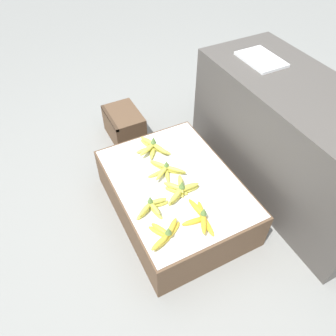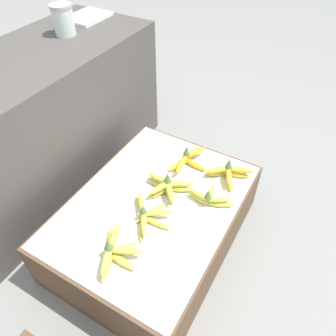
{
  "view_description": "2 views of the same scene",
  "coord_description": "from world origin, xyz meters",
  "px_view_note": "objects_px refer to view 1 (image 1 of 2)",
  "views": [
    {
      "loc": [
        1.14,
        -0.63,
        1.75
      ],
      "look_at": [
        -0.1,
        0.0,
        0.3
      ],
      "focal_mm": 35.0,
      "sensor_mm": 36.0,
      "label": 1
    },
    {
      "loc": [
        -0.8,
        -0.53,
        1.42
      ],
      "look_at": [
        0.11,
        -0.01,
        0.42
      ],
      "focal_mm": 35.0,
      "sensor_mm": 36.0,
      "label": 2
    }
  ],
  "objects_px": {
    "banana_bunch_front_right": "(165,234)",
    "banana_bunch_middle_right": "(201,217)",
    "wooden_crate": "(124,125)",
    "banana_bunch_middle_left": "(152,147)",
    "banana_bunch_front_midright": "(152,207)",
    "banana_bunch_middle_midleft": "(165,170)",
    "foam_tray_white": "(261,59)",
    "banana_bunch_middle_midright": "(180,189)"
  },
  "relations": [
    {
      "from": "banana_bunch_middle_left",
      "to": "banana_bunch_middle_midleft",
      "type": "height_order",
      "value": "banana_bunch_middle_left"
    },
    {
      "from": "wooden_crate",
      "to": "banana_bunch_middle_midleft",
      "type": "relative_size",
      "value": 1.48
    },
    {
      "from": "banana_bunch_middle_left",
      "to": "banana_bunch_middle_midleft",
      "type": "relative_size",
      "value": 1.03
    },
    {
      "from": "banana_bunch_middle_midright",
      "to": "foam_tray_white",
      "type": "bearing_deg",
      "value": 116.74
    },
    {
      "from": "wooden_crate",
      "to": "banana_bunch_front_right",
      "type": "height_order",
      "value": "banana_bunch_front_right"
    },
    {
      "from": "banana_bunch_middle_left",
      "to": "wooden_crate",
      "type": "bearing_deg",
      "value": -179.88
    },
    {
      "from": "foam_tray_white",
      "to": "banana_bunch_middle_midright",
      "type": "bearing_deg",
      "value": -63.26
    },
    {
      "from": "banana_bunch_front_right",
      "to": "banana_bunch_middle_midright",
      "type": "height_order",
      "value": "banana_bunch_middle_midright"
    },
    {
      "from": "wooden_crate",
      "to": "banana_bunch_front_right",
      "type": "bearing_deg",
      "value": -10.71
    },
    {
      "from": "banana_bunch_front_right",
      "to": "banana_bunch_middle_left",
      "type": "relative_size",
      "value": 0.95
    },
    {
      "from": "foam_tray_white",
      "to": "banana_bunch_front_right",
      "type": "bearing_deg",
      "value": -58.17
    },
    {
      "from": "banana_bunch_middle_left",
      "to": "foam_tray_white",
      "type": "distance_m",
      "value": 0.88
    },
    {
      "from": "banana_bunch_front_midright",
      "to": "banana_bunch_middle_midright",
      "type": "distance_m",
      "value": 0.2
    },
    {
      "from": "wooden_crate",
      "to": "foam_tray_white",
      "type": "relative_size",
      "value": 1.17
    },
    {
      "from": "banana_bunch_front_midright",
      "to": "banana_bunch_middle_right",
      "type": "distance_m",
      "value": 0.27
    },
    {
      "from": "wooden_crate",
      "to": "banana_bunch_middle_midleft",
      "type": "xyz_separation_m",
      "value": [
        0.75,
        -0.01,
        0.19
      ]
    },
    {
      "from": "wooden_crate",
      "to": "banana_bunch_middle_midleft",
      "type": "height_order",
      "value": "banana_bunch_middle_midleft"
    },
    {
      "from": "banana_bunch_middle_midleft",
      "to": "wooden_crate",
      "type": "bearing_deg",
      "value": 179.17
    },
    {
      "from": "banana_bunch_front_right",
      "to": "foam_tray_white",
      "type": "bearing_deg",
      "value": 121.83
    },
    {
      "from": "banana_bunch_front_midright",
      "to": "banana_bunch_front_right",
      "type": "height_order",
      "value": "banana_bunch_front_right"
    },
    {
      "from": "banana_bunch_front_midright",
      "to": "banana_bunch_front_right",
      "type": "relative_size",
      "value": 0.96
    },
    {
      "from": "banana_bunch_middle_midleft",
      "to": "banana_bunch_middle_right",
      "type": "distance_m",
      "value": 0.4
    },
    {
      "from": "banana_bunch_middle_left",
      "to": "banana_bunch_front_right",
      "type": "bearing_deg",
      "value": -19.53
    },
    {
      "from": "banana_bunch_middle_left",
      "to": "foam_tray_white",
      "type": "relative_size",
      "value": 0.81
    },
    {
      "from": "foam_tray_white",
      "to": "banana_bunch_middle_left",
      "type": "bearing_deg",
      "value": -90.65
    },
    {
      "from": "banana_bunch_front_right",
      "to": "banana_bunch_middle_midright",
      "type": "xyz_separation_m",
      "value": [
        -0.22,
        0.21,
        0.0
      ]
    },
    {
      "from": "wooden_crate",
      "to": "banana_bunch_front_right",
      "type": "xyz_separation_m",
      "value": [
        1.16,
        -0.22,
        0.2
      ]
    },
    {
      "from": "banana_bunch_front_right",
      "to": "banana_bunch_middle_midright",
      "type": "distance_m",
      "value": 0.31
    },
    {
      "from": "banana_bunch_front_right",
      "to": "banana_bunch_middle_right",
      "type": "bearing_deg",
      "value": 91.21
    },
    {
      "from": "banana_bunch_front_midright",
      "to": "banana_bunch_middle_midright",
      "type": "xyz_separation_m",
      "value": [
        -0.04,
        0.2,
        0.0
      ]
    },
    {
      "from": "wooden_crate",
      "to": "banana_bunch_front_right",
      "type": "distance_m",
      "value": 1.2
    },
    {
      "from": "banana_bunch_middle_right",
      "to": "foam_tray_white",
      "type": "xyz_separation_m",
      "value": [
        -0.61,
        0.77,
        0.44
      ]
    },
    {
      "from": "foam_tray_white",
      "to": "banana_bunch_middle_midleft",
      "type": "bearing_deg",
      "value": -75.18
    },
    {
      "from": "banana_bunch_front_right",
      "to": "banana_bunch_middle_right",
      "type": "height_order",
      "value": "banana_bunch_middle_right"
    },
    {
      "from": "wooden_crate",
      "to": "banana_bunch_middle_left",
      "type": "height_order",
      "value": "banana_bunch_middle_left"
    },
    {
      "from": "wooden_crate",
      "to": "banana_bunch_middle_left",
      "type": "bearing_deg",
      "value": 0.12
    },
    {
      "from": "banana_bunch_middle_left",
      "to": "banana_bunch_middle_midright",
      "type": "height_order",
      "value": "banana_bunch_middle_midright"
    },
    {
      "from": "banana_bunch_middle_left",
      "to": "foam_tray_white",
      "type": "height_order",
      "value": "foam_tray_white"
    },
    {
      "from": "foam_tray_white",
      "to": "banana_bunch_front_midright",
      "type": "bearing_deg",
      "value": -66.15
    },
    {
      "from": "banana_bunch_front_right",
      "to": "banana_bunch_middle_left",
      "type": "distance_m",
      "value": 0.66
    },
    {
      "from": "banana_bunch_front_midright",
      "to": "foam_tray_white",
      "type": "bearing_deg",
      "value": 113.85
    },
    {
      "from": "banana_bunch_front_right",
      "to": "banana_bunch_middle_right",
      "type": "xyz_separation_m",
      "value": [
        -0.0,
        0.22,
        -0.0
      ]
    }
  ]
}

